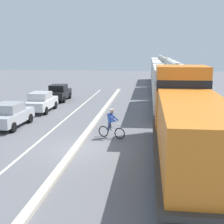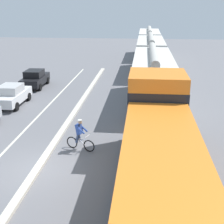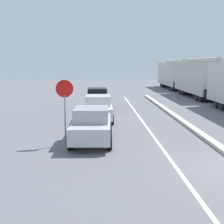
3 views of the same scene
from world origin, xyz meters
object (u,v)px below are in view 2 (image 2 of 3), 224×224
object	(u,v)px
hopper_car_lead	(152,77)
cyclist	(80,136)
locomotive	(159,149)
parked_car_black	(35,78)
hopper_car_trailing	(149,42)
parked_car_white	(12,95)
hopper_car_middle	(150,54)

from	to	relation	value
hopper_car_lead	cyclist	xyz separation A→B (m)	(-3.95, -8.91, -1.26)
locomotive	parked_car_black	bearing A→B (deg)	123.91
hopper_car_lead	hopper_car_trailing	distance (m)	23.20
parked_car_white	parked_car_black	world-z (taller)	same
hopper_car_middle	hopper_car_trailing	world-z (taller)	same
locomotive	hopper_car_trailing	distance (m)	35.36
locomotive	hopper_car_middle	world-z (taller)	locomotive
locomotive	hopper_car_middle	bearing A→B (deg)	90.00
hopper_car_lead	parked_car_black	bearing A→B (deg)	160.06
hopper_car_middle	cyclist	bearing A→B (deg)	-100.91
hopper_car_middle	parked_car_black	bearing A→B (deg)	-144.60
parked_car_white	hopper_car_trailing	bearing A→B (deg)	66.78
parked_car_black	hopper_car_middle	bearing A→B (deg)	35.40
hopper_car_lead	parked_car_black	distance (m)	11.56
parked_car_black	hopper_car_trailing	bearing A→B (deg)	60.73
hopper_car_lead	cyclist	bearing A→B (deg)	-113.93
parked_car_white	cyclist	xyz separation A→B (m)	(6.74, -7.18, 0.00)
hopper_car_lead	parked_car_white	bearing A→B (deg)	-170.80
hopper_car_middle	parked_car_black	size ratio (longest dim) A/B	2.50
locomotive	hopper_car_lead	distance (m)	12.16
hopper_car_trailing	parked_car_black	world-z (taller)	hopper_car_trailing
locomotive	parked_car_white	size ratio (longest dim) A/B	2.76
hopper_car_middle	cyclist	distance (m)	20.92
parked_car_black	cyclist	world-z (taller)	cyclist
cyclist	hopper_car_trailing	bearing A→B (deg)	82.98
hopper_car_middle	parked_car_white	world-z (taller)	hopper_car_middle
hopper_car_trailing	parked_car_black	distance (m)	22.14
cyclist	locomotive	bearing A→B (deg)	-39.41
hopper_car_middle	hopper_car_trailing	distance (m)	11.60
hopper_car_middle	parked_car_white	distance (m)	17.14
locomotive	parked_car_white	bearing A→B (deg)	135.73
parked_car_black	cyclist	xyz separation A→B (m)	(6.85, -12.83, 0.00)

